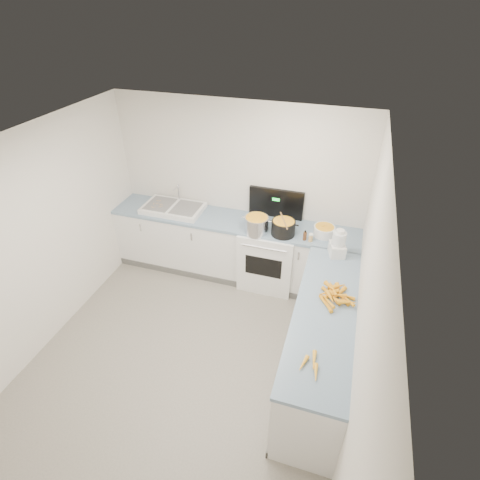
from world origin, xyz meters
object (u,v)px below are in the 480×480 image
(stove, at_px, (269,254))
(steel_pot, at_px, (257,225))
(black_pot, at_px, (283,228))
(spice_jar, at_px, (311,238))
(food_processor, at_px, (338,244))
(mixing_bowl, at_px, (324,231))
(extract_bottle, at_px, (305,236))
(sink, at_px, (173,208))

(stove, xyz_separation_m, steel_pot, (-0.15, -0.17, 0.56))
(stove, relative_size, black_pot, 4.41)
(spice_jar, distance_m, food_processor, 0.41)
(spice_jar, bearing_deg, mixing_bowl, 53.44)
(steel_pot, height_order, extract_bottle, steel_pot)
(sink, distance_m, black_pot, 1.66)
(sink, bearing_deg, mixing_bowl, -0.22)
(food_processor, bearing_deg, stove, 157.01)
(steel_pot, bearing_deg, sink, 171.99)
(stove, distance_m, spice_jar, 0.79)
(stove, bearing_deg, extract_bottle, -20.26)
(sink, relative_size, extract_bottle, 7.44)
(black_pot, relative_size, spice_jar, 3.29)
(stove, height_order, mixing_bowl, stove)
(steel_pot, bearing_deg, extract_bottle, -1.23)
(food_processor, bearing_deg, extract_bottle, 153.97)
(black_pot, relative_size, food_processor, 0.87)
(steel_pot, height_order, food_processor, food_processor)
(sink, xyz_separation_m, food_processor, (2.36, -0.40, 0.11))
(sink, bearing_deg, spice_jar, -5.70)
(stove, distance_m, mixing_bowl, 0.89)
(sink, distance_m, extract_bottle, 1.95)
(extract_bottle, xyz_separation_m, spice_jar, (0.08, -0.00, -0.01))
(sink, height_order, mixing_bowl, sink)
(extract_bottle, height_order, spice_jar, extract_bottle)
(sink, xyz_separation_m, extract_bottle, (1.94, -0.20, 0.02))
(steel_pot, bearing_deg, mixing_bowl, 11.42)
(steel_pot, relative_size, black_pot, 1.03)
(extract_bottle, relative_size, spice_jar, 1.23)
(mixing_bowl, height_order, spice_jar, mixing_bowl)
(steel_pot, distance_m, food_processor, 1.09)
(stove, distance_m, extract_bottle, 0.74)
(extract_bottle, relative_size, food_processor, 0.33)
(stove, height_order, steel_pot, stove)
(steel_pot, bearing_deg, food_processor, -11.63)
(stove, height_order, extract_bottle, stove)
(extract_bottle, bearing_deg, stove, 159.74)
(food_processor, bearing_deg, mixing_bowl, 116.88)
(stove, xyz_separation_m, extract_bottle, (0.49, -0.18, 0.52))
(sink, relative_size, mixing_bowl, 3.13)
(stove, relative_size, extract_bottle, 11.77)
(stove, distance_m, food_processor, 1.16)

